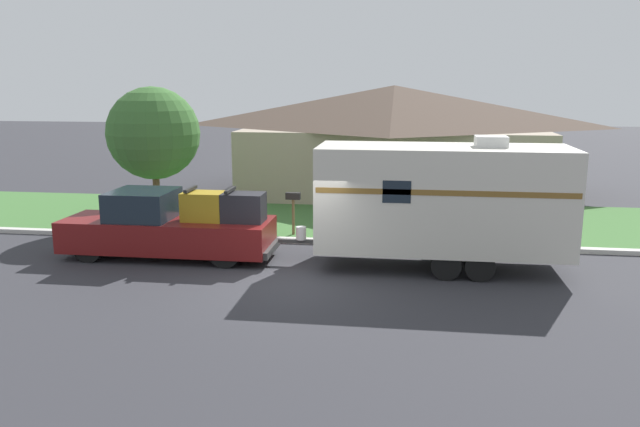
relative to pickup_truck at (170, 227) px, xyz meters
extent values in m
plane|color=#2D2D33|center=(3.92, -1.64, -0.88)|extent=(120.00, 120.00, 0.00)
cube|color=beige|center=(3.92, 2.11, -0.81)|extent=(80.00, 0.30, 0.14)
cube|color=#3D6B33|center=(3.92, 5.76, -0.87)|extent=(80.00, 7.00, 0.03)
cube|color=gray|center=(5.98, 12.11, 0.59)|extent=(12.89, 7.96, 2.93)
pyramid|color=#4C3D33|center=(5.98, 12.11, 2.97)|extent=(13.92, 8.59, 1.84)
cube|color=#4C3828|center=(5.98, 8.16, 0.17)|extent=(1.00, 0.06, 2.10)
cylinder|color=black|center=(-2.07, -0.78, -0.46)|extent=(0.84, 0.28, 0.84)
cylinder|color=black|center=(-2.07, 0.78, -0.46)|extent=(0.84, 0.28, 0.84)
cylinder|color=black|center=(1.84, -0.78, -0.46)|extent=(0.84, 0.28, 0.84)
cylinder|color=black|center=(1.84, 0.78, -0.46)|extent=(0.84, 0.28, 0.84)
cube|color=maroon|center=(-1.36, 0.00, -0.21)|extent=(3.32, 1.92, 0.88)
cube|color=#19232D|center=(-0.76, 0.00, 0.63)|extent=(1.73, 1.76, 0.80)
cube|color=maroon|center=(1.60, 0.00, -0.21)|extent=(2.60, 1.92, 0.88)
cube|color=#333333|center=(2.96, 0.00, -0.53)|extent=(0.12, 1.72, 0.20)
cube|color=olive|center=(1.03, 0.00, 0.63)|extent=(1.15, 0.80, 0.80)
cube|color=black|center=(0.67, 0.00, 1.11)|extent=(0.10, 0.88, 0.08)
cube|color=black|center=(2.18, 0.00, 0.63)|extent=(1.15, 0.80, 0.80)
cube|color=black|center=(1.81, 0.00, 1.11)|extent=(0.10, 0.88, 0.08)
cylinder|color=black|center=(7.68, -1.06, -0.50)|extent=(0.76, 0.22, 0.76)
cylinder|color=black|center=(7.68, 1.06, -0.50)|extent=(0.76, 0.22, 0.76)
cylinder|color=black|center=(8.52, -1.06, -0.50)|extent=(0.76, 0.22, 0.76)
cylinder|color=black|center=(8.52, 1.06, -0.50)|extent=(0.76, 0.22, 0.76)
cube|color=beige|center=(7.58, 0.00, 1.03)|extent=(6.54, 2.39, 2.73)
cube|color=brown|center=(7.58, -1.20, 1.37)|extent=(6.41, 0.01, 0.14)
cube|color=#383838|center=(3.73, 0.00, -0.28)|extent=(1.15, 0.12, 0.10)
cylinder|color=silver|center=(3.79, 0.00, -0.05)|extent=(0.28, 0.28, 0.36)
cube|color=silver|center=(8.76, 0.00, 2.54)|extent=(0.80, 0.68, 0.28)
cube|color=#19232D|center=(6.40, -1.20, 1.37)|extent=(0.70, 0.01, 0.56)
cylinder|color=brown|center=(3.01, 3.05, -0.28)|extent=(0.09, 0.09, 1.20)
cube|color=black|center=(3.01, 3.05, 0.42)|extent=(0.48, 0.20, 0.22)
cylinder|color=brown|center=(-2.04, 4.05, 0.12)|extent=(0.24, 0.24, 2.00)
sphere|color=#38662D|center=(-2.04, 4.05, 2.31)|extent=(3.18, 3.18, 3.18)
camera|label=1|loc=(6.63, -16.47, 4.03)|focal=35.00mm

